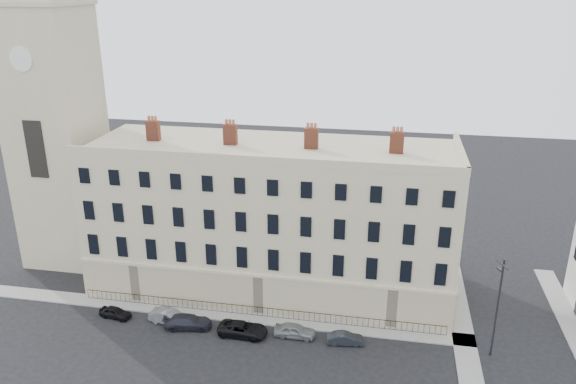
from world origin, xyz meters
name	(u,v)px	position (x,y,z in m)	size (l,w,h in m)	color
ground	(311,359)	(0.00, 0.00, 0.00)	(160.00, 160.00, 0.00)	black
terrace	(271,218)	(-5.97, 11.97, 7.50)	(36.22, 12.22, 17.00)	#C6BA93
church_tower	(52,96)	(-30.00, 14.00, 18.66)	(8.00, 8.13, 44.00)	#C6BA93
pavement_terrace	(216,314)	(-10.00, 5.00, 0.06)	(48.00, 2.00, 0.12)	gray
pavement_east_return	(461,321)	(13.00, 8.00, 0.06)	(2.00, 24.00, 0.12)	gray
pavement_adjacent	(568,321)	(23.00, 10.00, 0.06)	(2.00, 20.00, 0.12)	gray
railings	(257,311)	(-6.00, 5.40, 0.55)	(35.00, 0.04, 0.96)	black
car_a	(115,312)	(-19.24, 2.77, 0.53)	(1.25, 3.11, 1.06)	black
car_b	(170,317)	(-13.79, 2.85, 0.65)	(1.38, 3.97, 1.31)	slate
car_c	(188,322)	(-11.86, 2.41, 0.63)	(1.78, 4.37, 1.27)	#22222D
car_d	(243,329)	(-6.58, 2.23, 0.62)	(2.07, 4.49, 1.25)	black
car_e	(295,330)	(-1.93, 2.87, 0.63)	(1.49, 3.71, 1.26)	gray
car_f	(345,339)	(2.61, 2.63, 0.53)	(1.12, 3.22, 1.06)	#20232A
streetlamp	(498,304)	(14.95, 3.20, 5.08)	(0.90, 1.88, 9.17)	#2C2B30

